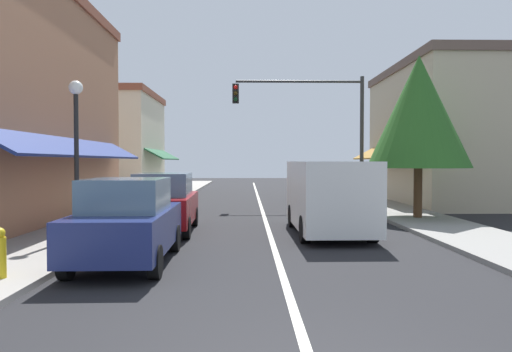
# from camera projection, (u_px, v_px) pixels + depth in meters

# --- Properties ---
(ground_plane) EXTENTS (80.00, 80.00, 0.00)m
(ground_plane) POSITION_uv_depth(u_px,v_px,m) (261.00, 207.00, 22.55)
(ground_plane) COLOR black
(sidewalk_left) EXTENTS (2.60, 56.00, 0.12)m
(sidewalk_left) POSITION_uv_depth(u_px,v_px,m) (142.00, 206.00, 22.45)
(sidewalk_left) COLOR gray
(sidewalk_left) RESTS_ON ground
(sidewalk_right) EXTENTS (2.60, 56.00, 0.12)m
(sidewalk_right) POSITION_uv_depth(u_px,v_px,m) (379.00, 206.00, 22.66)
(sidewalk_right) COLOR gray
(sidewalk_right) RESTS_ON ground
(lane_center_stripe) EXTENTS (0.14, 52.00, 0.01)m
(lane_center_stripe) POSITION_uv_depth(u_px,v_px,m) (261.00, 207.00, 22.55)
(lane_center_stripe) COLOR silver
(lane_center_stripe) RESTS_ON ground
(storefront_right_block) EXTENTS (6.87, 10.20, 6.97)m
(storefront_right_block) POSITION_uv_depth(u_px,v_px,m) (449.00, 134.00, 24.63)
(storefront_right_block) COLOR #BCAD8E
(storefront_right_block) RESTS_ON ground
(storefront_far_left) EXTENTS (6.31, 8.20, 6.67)m
(storefront_far_left) POSITION_uv_depth(u_px,v_px,m) (117.00, 143.00, 32.27)
(storefront_far_left) COLOR beige
(storefront_far_left) RESTS_ON ground
(parked_car_nearest_left) EXTENTS (1.84, 4.13, 1.77)m
(parked_car_nearest_left) POSITION_uv_depth(u_px,v_px,m) (127.00, 222.00, 10.04)
(parked_car_nearest_left) COLOR navy
(parked_car_nearest_left) RESTS_ON ground
(parked_car_second_left) EXTENTS (1.87, 4.14, 1.77)m
(parked_car_second_left) POSITION_uv_depth(u_px,v_px,m) (164.00, 203.00, 14.55)
(parked_car_second_left) COLOR maroon
(parked_car_second_left) RESTS_ON ground
(van_in_lane) EXTENTS (2.04, 5.20, 2.12)m
(van_in_lane) POSITION_uv_depth(u_px,v_px,m) (328.00, 195.00, 14.24)
(van_in_lane) COLOR silver
(van_in_lane) RESTS_ON ground
(traffic_signal_mast_arm) EXTENTS (6.23, 0.50, 6.15)m
(traffic_signal_mast_arm) POSITION_uv_depth(u_px,v_px,m) (318.00, 116.00, 23.02)
(traffic_signal_mast_arm) COLOR #333333
(traffic_signal_mast_arm) RESTS_ON ground
(street_lamp_left_near) EXTENTS (0.36, 0.36, 4.23)m
(street_lamp_left_near) POSITION_uv_depth(u_px,v_px,m) (76.00, 132.00, 12.75)
(street_lamp_left_near) COLOR black
(street_lamp_left_near) RESTS_ON ground
(tree_right_near) EXTENTS (3.64, 3.64, 5.90)m
(tree_right_near) POSITION_uv_depth(u_px,v_px,m) (419.00, 112.00, 17.34)
(tree_right_near) COLOR #4C331E
(tree_right_near) RESTS_ON ground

